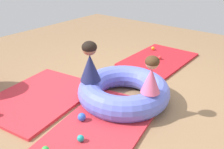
{
  "coord_description": "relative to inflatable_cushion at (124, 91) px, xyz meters",
  "views": [
    {
      "loc": [
        -2.53,
        -1.82,
        1.78
      ],
      "look_at": [
        -0.14,
        0.06,
        0.34
      ],
      "focal_mm": 39.91,
      "sensor_mm": 36.0,
      "label": 1
    }
  ],
  "objects": [
    {
      "name": "play_ball_red",
      "position": [
        1.59,
        0.31,
        -0.09
      ],
      "size": [
        0.07,
        0.07,
        0.07
      ],
      "primitive_type": "sphere",
      "color": "red",
      "rests_on": "gym_mat_near_right"
    },
    {
      "name": "play_ball_pink",
      "position": [
        -0.42,
        -0.26,
        -0.07
      ],
      "size": [
        0.1,
        0.1,
        0.1
      ],
      "primitive_type": "sphere",
      "color": "pink",
      "rests_on": "gym_mat_near_left"
    },
    {
      "name": "ground_plane",
      "position": [
        0.14,
        0.14,
        -0.16
      ],
      "size": [
        8.0,
        8.0,
        0.0
      ],
      "primitive_type": "plane",
      "color": "#93704C"
    },
    {
      "name": "child_in_pink",
      "position": [
        -0.07,
        -0.43,
        0.38
      ],
      "size": [
        0.33,
        0.33,
        0.46
      ],
      "rotation": [
        0.0,
        0.0,
        5.62
      ],
      "color": "#E5608E",
      "rests_on": "inflatable_cushion"
    },
    {
      "name": "gym_mat_near_right",
      "position": [
        1.62,
        0.35,
        -0.14
      ],
      "size": [
        1.46,
        1.0,
        0.04
      ],
      "primitive_type": "cube",
      "rotation": [
        0.0,
        0.0,
        0.0
      ],
      "color": "red",
      "rests_on": "ground"
    },
    {
      "name": "play_ball_blue",
      "position": [
        -0.71,
        0.09,
        -0.07
      ],
      "size": [
        0.1,
        0.1,
        0.1
      ],
      "primitive_type": "sphere",
      "color": "blue",
      "rests_on": "gym_mat_near_left"
    },
    {
      "name": "play_ball_teal",
      "position": [
        -0.98,
        -0.16,
        -0.08
      ],
      "size": [
        0.07,
        0.07,
        0.07
      ],
      "primitive_type": "sphere",
      "color": "teal",
      "rests_on": "gym_mat_near_left"
    },
    {
      "name": "gym_mat_near_left",
      "position": [
        -0.69,
        -0.16,
        -0.14
      ],
      "size": [
        1.8,
        1.21,
        0.04
      ],
      "primitive_type": "cube",
      "rotation": [
        0.0,
        0.0,
        0.18
      ],
      "color": "red",
      "rests_on": "ground"
    },
    {
      "name": "inflatable_cushion",
      "position": [
        0.0,
        0.0,
        0.0
      ],
      "size": [
        1.23,
        1.23,
        0.32
      ],
      "primitive_type": "torus",
      "color": "#6070E5",
      "rests_on": "ground"
    },
    {
      "name": "child_in_navy",
      "position": [
        -0.27,
        0.34,
        0.42
      ],
      "size": [
        0.35,
        0.35,
        0.53
      ],
      "rotation": [
        0.0,
        0.0,
        4.32
      ],
      "color": "navy",
      "rests_on": "inflatable_cushion"
    },
    {
      "name": "gym_mat_far_left",
      "position": [
        -0.66,
        0.96,
        -0.14
      ],
      "size": [
        1.61,
        1.32,
        0.04
      ],
      "primitive_type": "cube",
      "rotation": [
        0.0,
        0.0,
        0.14
      ],
      "color": "red",
      "rests_on": "ground"
    },
    {
      "name": "play_ball_orange",
      "position": [
        1.96,
        0.67,
        -0.08
      ],
      "size": [
        0.07,
        0.07,
        0.07
      ],
      "primitive_type": "sphere",
      "color": "orange",
      "rests_on": "gym_mat_near_right"
    }
  ]
}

